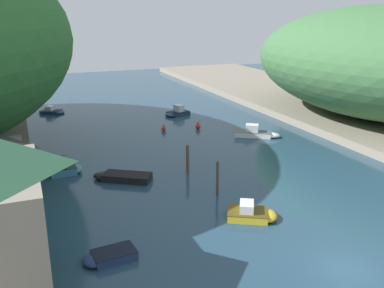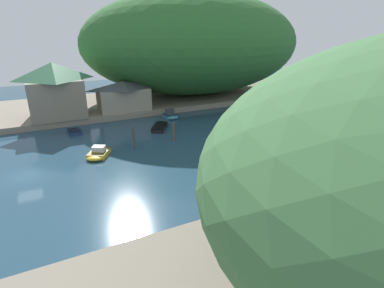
{
  "view_description": "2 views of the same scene",
  "coord_description": "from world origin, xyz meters",
  "px_view_note": "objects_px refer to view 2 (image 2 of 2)",
  "views": [
    {
      "loc": [
        -17.16,
        -17.48,
        15.13
      ],
      "look_at": [
        -1.2,
        22.17,
        1.78
      ],
      "focal_mm": 40.0,
      "sensor_mm": 36.0,
      "label": 1
    },
    {
      "loc": [
        34.66,
        3.21,
        15.1
      ],
      "look_at": [
        2.61,
        19.17,
        1.39
      ],
      "focal_mm": 28.0,
      "sensor_mm": 36.0,
      "label": 2
    }
  ],
  "objects_px": {
    "boat_cabin_cruiser": "(74,131)",
    "boathouse_shed": "(123,95)",
    "boat_far_upstream": "(161,126)",
    "channel_buoy_near": "(268,129)",
    "boat_white_cruiser": "(326,130)",
    "boat_far_right_bank": "(171,116)",
    "person_on_quay": "(145,104)",
    "waterfront_building": "(55,89)",
    "boat_navy_launch": "(288,103)",
    "boat_near_quay": "(277,159)",
    "channel_buoy_far": "(285,138)",
    "boat_moored_right": "(98,154)"
  },
  "relations": [
    {
      "from": "waterfront_building",
      "to": "boat_far_upstream",
      "type": "xyz_separation_m",
      "value": [
        11.32,
        14.43,
        -5.37
      ]
    },
    {
      "from": "boathouse_shed",
      "to": "boat_navy_launch",
      "type": "height_order",
      "value": "boathouse_shed"
    },
    {
      "from": "channel_buoy_near",
      "to": "boat_cabin_cruiser",
      "type": "bearing_deg",
      "value": -114.94
    },
    {
      "from": "boat_white_cruiser",
      "to": "channel_buoy_near",
      "type": "xyz_separation_m",
      "value": [
        -4.55,
        -7.57,
        -0.09
      ]
    },
    {
      "from": "waterfront_building",
      "to": "boat_navy_launch",
      "type": "height_order",
      "value": "waterfront_building"
    },
    {
      "from": "boat_far_right_bank",
      "to": "boat_moored_right",
      "type": "height_order",
      "value": "boat_far_right_bank"
    },
    {
      "from": "channel_buoy_far",
      "to": "boathouse_shed",
      "type": "bearing_deg",
      "value": -145.1
    },
    {
      "from": "boat_navy_launch",
      "to": "boat_moored_right",
      "type": "relative_size",
      "value": 0.95
    },
    {
      "from": "boat_far_right_bank",
      "to": "person_on_quay",
      "type": "height_order",
      "value": "person_on_quay"
    },
    {
      "from": "boathouse_shed",
      "to": "channel_buoy_near",
      "type": "height_order",
      "value": "boathouse_shed"
    },
    {
      "from": "waterfront_building",
      "to": "boathouse_shed",
      "type": "relative_size",
      "value": 0.94
    },
    {
      "from": "boat_moored_right",
      "to": "boat_white_cruiser",
      "type": "bearing_deg",
      "value": -160.67
    },
    {
      "from": "boat_far_upstream",
      "to": "channel_buoy_near",
      "type": "distance_m",
      "value": 17.32
    },
    {
      "from": "channel_buoy_far",
      "to": "boat_far_upstream",
      "type": "bearing_deg",
      "value": -134.46
    },
    {
      "from": "boat_far_right_bank",
      "to": "person_on_quay",
      "type": "bearing_deg",
      "value": -60.85
    },
    {
      "from": "waterfront_building",
      "to": "boat_white_cruiser",
      "type": "relative_size",
      "value": 2.2
    },
    {
      "from": "boathouse_shed",
      "to": "channel_buoy_far",
      "type": "xyz_separation_m",
      "value": [
        24.53,
        17.12,
        -3.31
      ]
    },
    {
      "from": "boat_navy_launch",
      "to": "boat_white_cruiser",
      "type": "xyz_separation_m",
      "value": [
        17.2,
        -8.39,
        0.12
      ]
    },
    {
      "from": "boathouse_shed",
      "to": "channel_buoy_near",
      "type": "relative_size",
      "value": 10.32
    },
    {
      "from": "boat_moored_right",
      "to": "channel_buoy_near",
      "type": "xyz_separation_m",
      "value": [
        1.51,
        26.09,
        -0.03
      ]
    },
    {
      "from": "boat_far_upstream",
      "to": "channel_buoy_near",
      "type": "bearing_deg",
      "value": 1.09
    },
    {
      "from": "boat_cabin_cruiser",
      "to": "channel_buoy_far",
      "type": "height_order",
      "value": "channel_buoy_far"
    },
    {
      "from": "boat_near_quay",
      "to": "boat_moored_right",
      "type": "distance_m",
      "value": 22.29
    },
    {
      "from": "boat_far_upstream",
      "to": "boat_near_quay",
      "type": "bearing_deg",
      "value": -35.13
    },
    {
      "from": "boat_cabin_cruiser",
      "to": "boat_white_cruiser",
      "type": "relative_size",
      "value": 0.83
    },
    {
      "from": "boat_cabin_cruiser",
      "to": "boat_white_cruiser",
      "type": "xyz_separation_m",
      "value": [
        17.44,
        35.28,
        0.19
      ]
    },
    {
      "from": "boat_navy_launch",
      "to": "waterfront_building",
      "type": "bearing_deg",
      "value": 22.74
    },
    {
      "from": "boathouse_shed",
      "to": "boat_cabin_cruiser",
      "type": "height_order",
      "value": "boathouse_shed"
    },
    {
      "from": "waterfront_building",
      "to": "boat_far_right_bank",
      "type": "distance_m",
      "value": 20.0
    },
    {
      "from": "boat_far_right_bank",
      "to": "boat_far_upstream",
      "type": "bearing_deg",
      "value": 48.58
    },
    {
      "from": "boat_near_quay",
      "to": "boat_white_cruiser",
      "type": "bearing_deg",
      "value": -126.7
    },
    {
      "from": "boathouse_shed",
      "to": "person_on_quay",
      "type": "bearing_deg",
      "value": 72.24
    },
    {
      "from": "channel_buoy_far",
      "to": "boat_moored_right",
      "type": "bearing_deg",
      "value": -103.54
    },
    {
      "from": "channel_buoy_near",
      "to": "person_on_quay",
      "type": "relative_size",
      "value": 0.57
    },
    {
      "from": "boat_far_right_bank",
      "to": "waterfront_building",
      "type": "bearing_deg",
      "value": -23.1
    },
    {
      "from": "waterfront_building",
      "to": "boat_navy_launch",
      "type": "distance_m",
      "value": 46.09
    },
    {
      "from": "boat_cabin_cruiser",
      "to": "boat_moored_right",
      "type": "xyz_separation_m",
      "value": [
        11.38,
        1.62,
        0.13
      ]
    },
    {
      "from": "boat_white_cruiser",
      "to": "boat_navy_launch",
      "type": "bearing_deg",
      "value": 45.4
    },
    {
      "from": "boat_white_cruiser",
      "to": "boat_moored_right",
      "type": "height_order",
      "value": "boat_white_cruiser"
    },
    {
      "from": "boat_cabin_cruiser",
      "to": "boat_far_right_bank",
      "type": "bearing_deg",
      "value": -3.03
    },
    {
      "from": "boat_cabin_cruiser",
      "to": "channel_buoy_near",
      "type": "relative_size",
      "value": 3.67
    },
    {
      "from": "waterfront_building",
      "to": "boat_far_right_bank",
      "type": "bearing_deg",
      "value": 69.35
    },
    {
      "from": "boat_cabin_cruiser",
      "to": "boat_far_right_bank",
      "type": "distance_m",
      "value": 16.66
    },
    {
      "from": "waterfront_building",
      "to": "person_on_quay",
      "type": "distance_m",
      "value": 15.48
    },
    {
      "from": "boat_near_quay",
      "to": "channel_buoy_far",
      "type": "bearing_deg",
      "value": -106.59
    },
    {
      "from": "boat_far_upstream",
      "to": "boat_cabin_cruiser",
      "type": "relative_size",
      "value": 1.61
    },
    {
      "from": "boat_cabin_cruiser",
      "to": "boathouse_shed",
      "type": "bearing_deg",
      "value": 29.81
    },
    {
      "from": "boat_navy_launch",
      "to": "boat_cabin_cruiser",
      "type": "height_order",
      "value": "boat_navy_launch"
    },
    {
      "from": "boat_far_upstream",
      "to": "channel_buoy_far",
      "type": "xyz_separation_m",
      "value": [
        13.74,
        14.0,
        0.08
      ]
    },
    {
      "from": "waterfront_building",
      "to": "boathouse_shed",
      "type": "distance_m",
      "value": 11.5
    }
  ]
}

